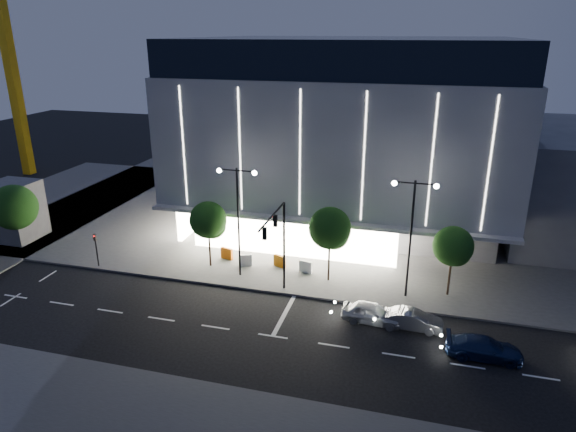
# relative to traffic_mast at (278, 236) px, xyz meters

# --- Properties ---
(ground) EXTENTS (160.00, 160.00, 0.00)m
(ground) POSITION_rel_traffic_mast_xyz_m (-1.00, -3.34, -5.03)
(ground) COLOR black
(ground) RESTS_ON ground
(sidewalk_museum) EXTENTS (70.00, 40.00, 0.15)m
(sidewalk_museum) POSITION_rel_traffic_mast_xyz_m (4.00, 20.66, -4.95)
(sidewalk_museum) COLOR #474747
(sidewalk_museum) RESTS_ON ground
(sidewalk_west) EXTENTS (16.00, 50.00, 0.15)m
(sidewalk_west) POSITION_rel_traffic_mast_xyz_m (-31.00, 6.66, -4.95)
(sidewalk_west) COLOR #474747
(sidewalk_west) RESTS_ON ground
(museum) EXTENTS (30.00, 25.80, 18.00)m
(museum) POSITION_rel_traffic_mast_xyz_m (1.98, 18.97, 4.25)
(museum) COLOR #4C4C51
(museum) RESTS_ON ground
(traffic_mast) EXTENTS (0.33, 5.89, 7.07)m
(traffic_mast) POSITION_rel_traffic_mast_xyz_m (0.00, 0.00, 0.00)
(traffic_mast) COLOR black
(traffic_mast) RESTS_ON ground
(street_lamp_west) EXTENTS (3.16, 0.36, 9.00)m
(street_lamp_west) POSITION_rel_traffic_mast_xyz_m (-4.00, 2.66, 0.93)
(street_lamp_west) COLOR black
(street_lamp_west) RESTS_ON ground
(street_lamp_east) EXTENTS (3.16, 0.36, 9.00)m
(street_lamp_east) POSITION_rel_traffic_mast_xyz_m (9.00, 2.66, 0.93)
(street_lamp_east) COLOR black
(street_lamp_east) RESTS_ON ground
(ped_signal_far) EXTENTS (0.22, 0.24, 3.00)m
(ped_signal_far) POSITION_rel_traffic_mast_xyz_m (-16.00, 1.16, -3.14)
(ped_signal_far) COLOR black
(ped_signal_far) RESTS_ON ground
(tower_crane) EXTENTS (32.00, 2.00, 28.50)m
(tower_crane) POSITION_rel_traffic_mast_xyz_m (-41.92, 24.66, 15.48)
(tower_crane) COLOR gold
(tower_crane) RESTS_ON ground
(tree_left) EXTENTS (3.02, 3.02, 5.72)m
(tree_left) POSITION_rel_traffic_mast_xyz_m (-6.97, 3.68, -0.99)
(tree_left) COLOR black
(tree_left) RESTS_ON ground
(tree_mid) EXTENTS (3.25, 3.25, 6.15)m
(tree_mid) POSITION_rel_traffic_mast_xyz_m (3.03, 3.68, -0.69)
(tree_mid) COLOR black
(tree_mid) RESTS_ON ground
(tree_right) EXTENTS (2.91, 2.91, 5.51)m
(tree_right) POSITION_rel_traffic_mast_xyz_m (12.03, 3.68, -1.14)
(tree_right) COLOR black
(tree_right) RESTS_ON ground
(car_lead) EXTENTS (4.21, 1.94, 1.40)m
(car_lead) POSITION_rel_traffic_mast_xyz_m (6.97, -1.44, -4.33)
(car_lead) COLOR #A4A7AC
(car_lead) RESTS_ON ground
(car_second) EXTENTS (3.94, 1.50, 1.28)m
(car_second) POSITION_rel_traffic_mast_xyz_m (9.67, -1.52, -4.39)
(car_second) COLOR gray
(car_second) RESTS_ON ground
(car_third) EXTENTS (4.53, 1.91, 1.30)m
(car_third) POSITION_rel_traffic_mast_xyz_m (13.95, -3.67, -4.38)
(car_third) COLOR #132149
(car_third) RESTS_ON ground
(barrier_a) EXTENTS (1.13, 0.52, 1.00)m
(barrier_a) POSITION_rel_traffic_mast_xyz_m (-6.17, 5.24, -4.38)
(barrier_a) COLOR #D9590C
(barrier_a) RESTS_ON sidewalk_museum
(barrier_b) EXTENTS (1.11, 0.65, 1.00)m
(barrier_b) POSITION_rel_traffic_mast_xyz_m (-4.18, 4.38, -4.38)
(barrier_b) COLOR silver
(barrier_b) RESTS_ON sidewalk_museum
(barrier_c) EXTENTS (1.11, 0.64, 1.00)m
(barrier_c) POSITION_rel_traffic_mast_xyz_m (-1.36, 4.95, -4.38)
(barrier_c) COLOR #C8690B
(barrier_c) RESTS_ON sidewalk_museum
(barrier_d) EXTENTS (1.13, 0.51, 1.00)m
(barrier_d) POSITION_rel_traffic_mast_xyz_m (0.96, 4.48, -4.38)
(barrier_d) COLOR silver
(barrier_d) RESTS_ON sidewalk_museum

